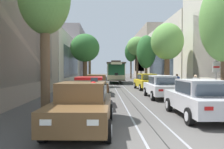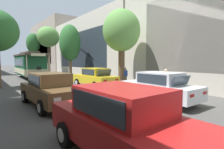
# 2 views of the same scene
# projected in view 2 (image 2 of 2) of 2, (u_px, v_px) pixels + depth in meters

# --- Properties ---
(ground_plane) EXTENTS (160.00, 160.00, 0.00)m
(ground_plane) POSITION_uv_depth(u_px,v_px,m) (41.00, 82.00, 17.88)
(ground_plane) COLOR #4C4947
(trolley_track_rails) EXTENTS (1.14, 64.94, 0.01)m
(trolley_track_rails) POSITION_uv_depth(u_px,v_px,m) (33.00, 79.00, 20.79)
(trolley_track_rails) COLOR gray
(trolley_track_rails) RESTS_ON ground
(building_facade_right) EXTENTS (4.93, 56.64, 10.98)m
(building_facade_right) POSITION_uv_depth(u_px,v_px,m) (91.00, 44.00, 26.28)
(building_facade_right) COLOR beige
(building_facade_right) RESTS_ON ground
(parked_car_red_second_left) EXTENTS (2.05, 4.38, 1.58)m
(parked_car_red_second_left) POSITION_uv_depth(u_px,v_px,m) (126.00, 122.00, 3.83)
(parked_car_red_second_left) COLOR red
(parked_car_red_second_left) RESTS_ON ground
(parked_car_brown_mid_left) EXTENTS (2.10, 4.41, 1.58)m
(parked_car_brown_mid_left) POSITION_uv_depth(u_px,v_px,m) (51.00, 89.00, 8.36)
(parked_car_brown_mid_left) COLOR brown
(parked_car_brown_mid_left) RESTS_ON ground
(parked_car_white_second_right) EXTENTS (2.03, 4.37, 1.58)m
(parked_car_white_second_right) POSITION_uv_depth(u_px,v_px,m) (158.00, 87.00, 8.99)
(parked_car_white_second_right) COLOR silver
(parked_car_white_second_right) RESTS_ON ground
(parked_car_yellow_mid_right) EXTENTS (2.15, 4.42, 1.58)m
(parked_car_yellow_mid_right) POSITION_uv_depth(u_px,v_px,m) (95.00, 77.00, 14.29)
(parked_car_yellow_mid_right) COLOR gold
(parked_car_yellow_mid_right) RESTS_ON ground
(street_tree_kerb_right_second) EXTENTS (3.01, 3.04, 6.31)m
(street_tree_kerb_right_second) POSITION_uv_depth(u_px,v_px,m) (121.00, 31.00, 13.83)
(street_tree_kerb_right_second) COLOR brown
(street_tree_kerb_right_second) RESTS_ON ground
(street_tree_kerb_right_mid) EXTENTS (2.61, 2.57, 6.67)m
(street_tree_kerb_right_mid) POSITION_uv_depth(u_px,v_px,m) (70.00, 43.00, 21.34)
(street_tree_kerb_right_mid) COLOR brown
(street_tree_kerb_right_mid) RESTS_ON ground
(street_tree_kerb_right_fourth) EXTENTS (3.53, 3.04, 7.73)m
(street_tree_kerb_right_fourth) POSITION_uv_depth(u_px,v_px,m) (48.00, 37.00, 27.82)
(street_tree_kerb_right_fourth) COLOR brown
(street_tree_kerb_right_fourth) RESTS_ON ground
(street_tree_kerb_right_far) EXTENTS (2.76, 2.30, 8.05)m
(street_tree_kerb_right_far) POSITION_uv_depth(u_px,v_px,m) (33.00, 44.00, 36.35)
(street_tree_kerb_right_far) COLOR brown
(street_tree_kerb_right_far) RESTS_ON ground
(cable_car_trolley) EXTENTS (2.78, 9.17, 3.28)m
(cable_car_trolley) POSITION_uv_depth(u_px,v_px,m) (29.00, 65.00, 21.82)
(cable_car_trolley) COLOR #1E5B38
(cable_car_trolley) RESTS_ON ground
(pedestrian_on_left_pavement) EXTENTS (0.55, 0.42, 1.59)m
(pedestrian_on_left_pavement) POSITION_uv_depth(u_px,v_px,m) (165.00, 79.00, 12.29)
(pedestrian_on_left_pavement) COLOR slate
(pedestrian_on_left_pavement) RESTS_ON ground
(pedestrian_on_right_pavement) EXTENTS (0.55, 0.36, 1.57)m
(pedestrian_on_right_pavement) POSITION_uv_depth(u_px,v_px,m) (125.00, 75.00, 15.57)
(pedestrian_on_right_pavement) COLOR #4C4233
(pedestrian_on_right_pavement) RESTS_ON ground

